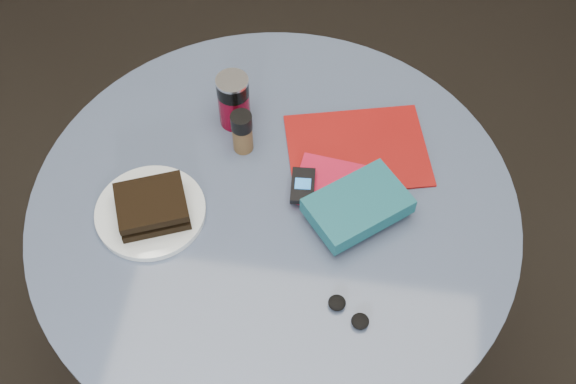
# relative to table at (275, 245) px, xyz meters

# --- Properties ---
(ground) EXTENTS (4.00, 4.00, 0.00)m
(ground) POSITION_rel_table_xyz_m (0.00, 0.00, -0.59)
(ground) COLOR black
(ground) RESTS_ON ground
(table) EXTENTS (1.00, 1.00, 0.75)m
(table) POSITION_rel_table_xyz_m (0.00, 0.00, 0.00)
(table) COLOR black
(table) RESTS_ON ground
(plate) EXTENTS (0.28, 0.28, 0.01)m
(plate) POSITION_rel_table_xyz_m (-0.24, -0.06, 0.17)
(plate) COLOR silver
(plate) RESTS_ON table
(sandwich) EXTENTS (0.17, 0.16, 0.05)m
(sandwich) POSITION_rel_table_xyz_m (-0.23, -0.07, 0.20)
(sandwich) COLOR black
(sandwich) RESTS_ON plate
(soda_can) EXTENTS (0.09, 0.09, 0.13)m
(soda_can) POSITION_rel_table_xyz_m (-0.12, 0.21, 0.23)
(soda_can) COLOR maroon
(soda_can) RESTS_ON table
(pepper_grinder) EXTENTS (0.05, 0.05, 0.10)m
(pepper_grinder) POSITION_rel_table_xyz_m (-0.09, 0.13, 0.22)
(pepper_grinder) COLOR #523C23
(pepper_grinder) RESTS_ON table
(magazine) EXTENTS (0.34, 0.29, 0.01)m
(magazine) POSITION_rel_table_xyz_m (0.16, 0.16, 0.17)
(magazine) COLOR maroon
(magazine) RESTS_ON table
(red_book) EXTENTS (0.20, 0.14, 0.02)m
(red_book) POSITION_rel_table_xyz_m (0.13, 0.05, 0.18)
(red_book) COLOR #AC0D2C
(red_book) RESTS_ON magazine
(novel) EXTENTS (0.23, 0.22, 0.04)m
(novel) POSITION_rel_table_xyz_m (0.17, -0.00, 0.20)
(novel) COLOR #124956
(novel) RESTS_ON red_book
(mp3_player) EXTENTS (0.05, 0.09, 0.02)m
(mp3_player) POSITION_rel_table_xyz_m (0.06, 0.03, 0.19)
(mp3_player) COLOR black
(mp3_player) RESTS_ON red_book
(headphones) EXTENTS (0.09, 0.08, 0.02)m
(headphones) POSITION_rel_table_xyz_m (0.18, -0.22, 0.17)
(headphones) COLOR black
(headphones) RESTS_ON table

